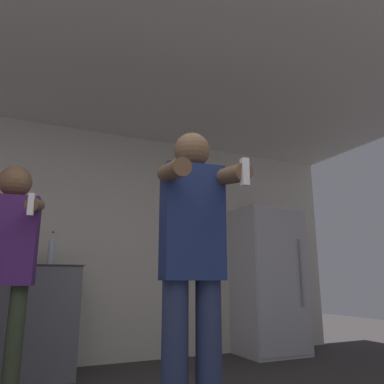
{
  "coord_description": "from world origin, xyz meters",
  "views": [
    {
      "loc": [
        -0.38,
        -1.14,
        0.86
      ],
      "look_at": [
        0.49,
        0.77,
        1.35
      ],
      "focal_mm": 35.0,
      "sensor_mm": 36.0,
      "label": 1
    }
  ],
  "objects": [
    {
      "name": "wall_back",
      "position": [
        0.0,
        3.09,
        1.27
      ],
      "size": [
        7.0,
        0.06,
        2.55
      ],
      "color": "beige",
      "rests_on": "ground_plane"
    },
    {
      "name": "person_woman_foreground",
      "position": [
        0.48,
        0.76,
        0.96
      ],
      "size": [
        0.46,
        0.53,
        1.71
      ],
      "color": "navy",
      "rests_on": "ground_plane"
    },
    {
      "name": "ceiling_slab",
      "position": [
        0.0,
        1.53,
        2.57
      ],
      "size": [
        7.0,
        3.58,
        0.05
      ],
      "color": "silver",
      "rests_on": "wall_back"
    },
    {
      "name": "bottle_brown_liquor",
      "position": [
        -0.51,
        2.75,
        1.12
      ],
      "size": [
        0.07,
        0.07,
        0.32
      ],
      "color": "silver",
      "rests_on": "counter"
    },
    {
      "name": "bottle_tall_gin",
      "position": [
        -0.11,
        2.75,
        1.13
      ],
      "size": [
        0.06,
        0.06,
        0.33
      ],
      "color": "silver",
      "rests_on": "counter"
    },
    {
      "name": "person_man_side",
      "position": [
        -0.47,
        1.75,
        1.03
      ],
      "size": [
        0.49,
        0.56,
        1.66
      ],
      "color": "#38422D",
      "rests_on": "ground_plane"
    },
    {
      "name": "refrigerator",
      "position": [
        2.41,
        2.75,
        0.86
      ],
      "size": [
        0.75,
        0.65,
        1.73
      ],
      "color": "silver",
      "rests_on": "ground_plane"
    },
    {
      "name": "bottle_red_label",
      "position": [
        -0.3,
        2.75,
        1.11
      ],
      "size": [
        0.07,
        0.07,
        0.3
      ],
      "color": "black",
      "rests_on": "counter"
    }
  ]
}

